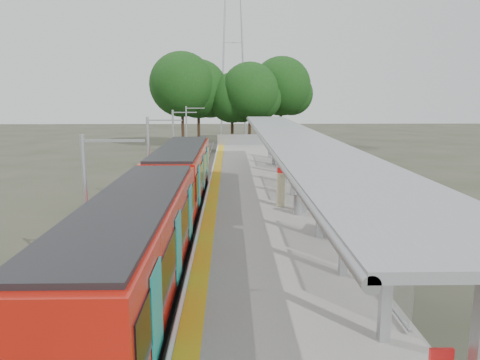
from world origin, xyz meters
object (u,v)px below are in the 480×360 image
Objects in this scene: train at (165,198)px; info_pillar_far at (281,190)px; litter_bin at (298,205)px; bench_far at (282,159)px; bench_mid at (333,223)px.

train is 13.78× the size of info_pillar_far.
train is 6.29m from litter_bin.
bench_far reaches higher than litter_bin.
bench_far is 13.59m from info_pillar_far.
train is at bearing -171.00° from litter_bin.
bench_far is 1.71× the size of litter_bin.
info_pillar_far is at bearing 111.33° from litter_bin.
bench_far is 15.22m from litter_bin.
train reaches higher than bench_far.
train is 18.26× the size of bench_mid.
litter_bin is at bearing 128.02° from bench_mid.
litter_bin is (-0.89, -15.20, -0.10)m from bench_far.
info_pillar_far is 1.86m from litter_bin.
bench_far is at bearing 86.63° from litter_bin.
bench_mid is 3.54m from litter_bin.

